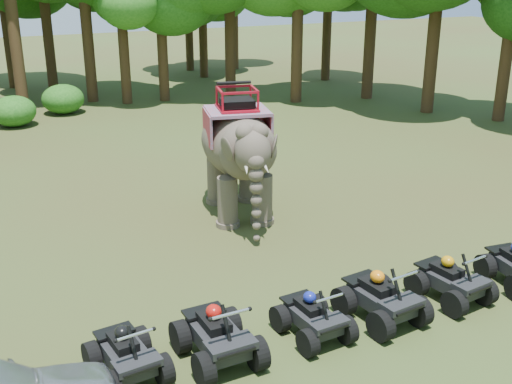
# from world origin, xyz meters

# --- Properties ---
(ground) EXTENTS (110.00, 110.00, 0.00)m
(ground) POSITION_xyz_m (0.00, 0.00, 0.00)
(ground) COLOR #47381E
(ground) RESTS_ON ground
(elephant) EXTENTS (2.86, 4.84, 3.80)m
(elephant) POSITION_xyz_m (0.94, 4.54, 1.90)
(elephant) COLOR brown
(elephant) RESTS_ON ground
(atv_0) EXTENTS (1.39, 1.77, 1.20)m
(atv_0) POSITION_xyz_m (-3.99, -2.01, 0.60)
(atv_0) COLOR black
(atv_0) RESTS_ON ground
(atv_1) EXTENTS (1.41, 1.87, 1.34)m
(atv_1) POSITION_xyz_m (-2.31, -2.19, 0.67)
(atv_1) COLOR black
(atv_1) RESTS_ON ground
(atv_2) EXTENTS (1.28, 1.66, 1.15)m
(atv_2) POSITION_xyz_m (-0.30, -2.22, 0.58)
(atv_2) COLOR black
(atv_2) RESTS_ON ground
(atv_3) EXTENTS (1.53, 1.94, 1.32)m
(atv_3) POSITION_xyz_m (1.31, -2.25, 0.66)
(atv_3) COLOR black
(atv_3) RESTS_ON ground
(atv_4) EXTENTS (1.46, 1.83, 1.23)m
(atv_4) POSITION_xyz_m (3.20, -2.18, 0.62)
(atv_4) COLOR black
(atv_4) RESTS_ON ground
(tree_0) EXTENTS (6.20, 6.20, 8.85)m
(tree_0) POSITION_xyz_m (0.00, 22.26, 4.43)
(tree_0) COLOR #195114
(tree_0) RESTS_ON ground
(tree_1) EXTENTS (5.33, 5.33, 7.62)m
(tree_1) POSITION_xyz_m (3.53, 20.90, 3.81)
(tree_1) COLOR #195114
(tree_1) RESTS_ON ground
(tree_2) EXTENTS (6.38, 6.38, 9.11)m
(tree_2) POSITION_xyz_m (7.33, 20.92, 4.56)
(tree_2) COLOR #195114
(tree_2) RESTS_ON ground
(tree_3) EXTENTS (6.48, 6.48, 9.25)m
(tree_3) POSITION_xyz_m (9.75, 17.74, 4.63)
(tree_3) COLOR #195114
(tree_3) RESTS_ON ground
(tree_4) EXTENTS (6.78, 6.78, 9.69)m
(tree_4) POSITION_xyz_m (13.68, 17.01, 4.84)
(tree_4) COLOR #195114
(tree_4) RESTS_ON ground
(tree_5) EXTENTS (6.98, 6.98, 9.98)m
(tree_5) POSITION_xyz_m (14.52, 12.97, 4.99)
(tree_5) COLOR #195114
(tree_5) RESTS_ON ground
(tree_6) EXTENTS (5.66, 5.66, 8.09)m
(tree_6) POSITION_xyz_m (16.46, 10.20, 4.05)
(tree_6) COLOR #195114
(tree_6) RESTS_ON ground
(tree_33) EXTENTS (6.30, 6.30, 9.00)m
(tree_33) POSITION_xyz_m (-3.59, 21.18, 4.50)
(tree_33) COLOR #195114
(tree_33) RESTS_ON ground
(tree_36) EXTENTS (5.75, 5.75, 8.21)m
(tree_36) POSITION_xyz_m (10.86, 28.90, 4.11)
(tree_36) COLOR #195114
(tree_36) RESTS_ON ground
(tree_41) EXTENTS (5.68, 5.68, 8.11)m
(tree_41) POSITION_xyz_m (14.41, 22.73, 4.06)
(tree_41) COLOR #195114
(tree_41) RESTS_ON ground
(tree_42) EXTENTS (5.24, 5.24, 7.48)m
(tree_42) POSITION_xyz_m (7.88, 26.76, 3.74)
(tree_42) COLOR #195114
(tree_42) RESTS_ON ground
(tree_44) EXTENTS (5.70, 5.70, 8.14)m
(tree_44) POSITION_xyz_m (-1.63, 24.94, 4.07)
(tree_44) COLOR #195114
(tree_44) RESTS_ON ground
(tree_45) EXTENTS (5.05, 5.05, 7.22)m
(tree_45) POSITION_xyz_m (1.54, 21.01, 3.61)
(tree_45) COLOR #195114
(tree_45) RESTS_ON ground
(tree_47) EXTENTS (5.05, 5.05, 7.21)m
(tree_47) POSITION_xyz_m (7.90, 29.60, 3.61)
(tree_47) COLOR #195114
(tree_47) RESTS_ON ground
(tree_48) EXTENTS (6.54, 6.54, 9.34)m
(tree_48) POSITION_xyz_m (-3.46, 27.98, 4.67)
(tree_48) COLOR #195114
(tree_48) RESTS_ON ground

